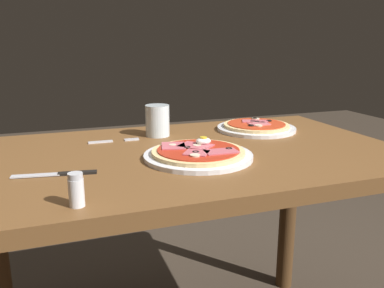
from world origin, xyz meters
The scene contains 7 objects.
dining_table centered at (0.00, 0.00, 0.63)m, with size 1.26×0.74×0.76m.
pizza_foreground centered at (0.01, -0.08, 0.77)m, with size 0.30×0.30×0.05m.
pizza_across_left centered at (0.32, 0.18, 0.77)m, with size 0.28×0.28×0.03m.
water_glass_near centered at (-0.03, 0.21, 0.80)m, with size 0.08×0.08×0.10m.
fork centered at (-0.19, 0.18, 0.76)m, with size 0.16×0.02×0.00m.
knife centered at (-0.35, -0.10, 0.76)m, with size 0.20×0.05×0.01m.
salt_shaker centered at (-0.32, -0.31, 0.79)m, with size 0.03×0.03×0.07m.
Camera 1 is at (-0.36, -1.06, 1.07)m, focal length 37.72 mm.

